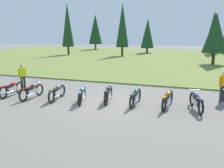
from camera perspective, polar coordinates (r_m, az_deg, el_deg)
ground_plane at (r=12.64m, az=-0.92°, el=-4.52°), size 140.00×140.00×0.00m
grass_moorland at (r=38.61m, az=13.39°, el=6.20°), size 80.00×44.00×0.10m
forest_treeline at (r=45.55m, az=20.31°, el=12.12°), size 43.68×25.27×8.86m
motorcycle_red at (r=15.19m, az=-22.91°, el=-0.99°), size 0.62×2.10×0.88m
motorcycle_maroon at (r=14.14m, az=-18.68°, el=-1.56°), size 0.62×2.10×0.88m
motorcycle_olive at (r=13.51m, az=-13.01°, el=-1.84°), size 0.64×2.09×0.88m
motorcycle_sky_blue at (r=12.75m, az=-7.22°, el=-2.43°), size 0.84×2.03×0.88m
motorcycle_black at (r=12.74m, az=-0.90°, el=-2.35°), size 0.69×2.08×0.88m
motorcycle_british_green at (r=12.23m, az=5.67°, el=-3.00°), size 0.62×2.10×0.88m
motorcycle_orange at (r=12.02m, az=13.21°, el=-3.52°), size 0.62×2.10×0.88m
motorcycle_navy at (r=12.03m, az=19.55°, el=-3.89°), size 0.83×2.04×0.88m
rider_checking_bike at (r=13.95m, az=25.10°, el=-0.09°), size 0.46×0.39×1.67m
rider_near_row_end at (r=16.56m, az=-20.68°, el=1.97°), size 0.38×0.47×1.67m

